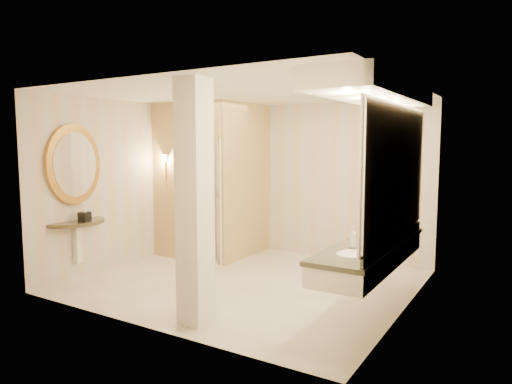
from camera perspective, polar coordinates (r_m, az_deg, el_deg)
floor at (r=6.79m, az=-1.19°, el=-11.06°), size 4.50×4.50×0.00m
ceiling at (r=6.53m, az=-1.25°, el=12.23°), size 4.50×4.50×0.00m
wall_back at (r=8.27m, az=6.26°, el=1.52°), size 4.50×0.02×2.70m
wall_front at (r=4.97m, az=-13.74°, el=-1.61°), size 4.50×0.02×2.70m
wall_left at (r=7.96m, az=-15.01°, el=1.18°), size 0.02×4.00×2.70m
wall_right at (r=5.65m, az=18.41°, el=-0.84°), size 0.02×4.00×2.70m
toilet_closet at (r=7.95m, az=-4.39°, el=1.62°), size 1.50×1.55×2.70m
wall_sconce at (r=8.01m, az=-11.24°, el=4.04°), size 0.14×0.14×0.42m
vanity at (r=5.30m, az=14.68°, el=1.87°), size 0.75×2.57×2.09m
console_shelf at (r=7.16m, az=-21.77°, el=0.32°), size 0.90×0.90×1.90m
pillar at (r=5.03m, az=-7.68°, el=-1.40°), size 0.31×0.31×2.70m
tissue_box at (r=7.06m, az=-20.63°, el=-2.92°), size 0.16×0.16×0.14m
toilet at (r=8.77m, az=-2.42°, el=-4.58°), size 0.56×0.81×0.76m
soap_bottle_a at (r=5.40m, az=13.68°, el=-5.39°), size 0.08×0.08×0.13m
soap_bottle_b at (r=5.83m, az=14.30°, el=-4.72°), size 0.09×0.09×0.10m
soap_bottle_c at (r=5.05m, az=12.02°, el=-5.59°), size 0.10×0.11×0.23m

